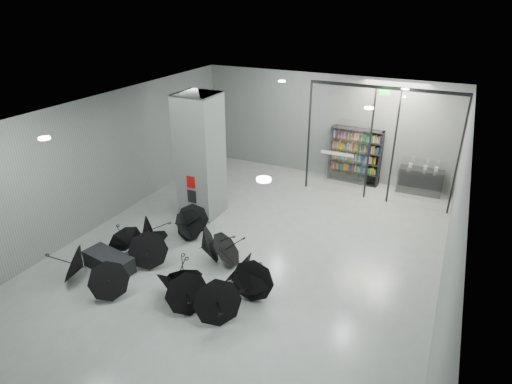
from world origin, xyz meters
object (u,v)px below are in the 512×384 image
at_px(column, 200,156).
at_px(bench, 109,262).
at_px(bookshelf, 355,156).
at_px(umbrella_cluster, 184,263).
at_px(shop_counter, 420,181).

height_order(column, bench, column).
height_order(column, bookshelf, column).
bearing_deg(column, bench, -97.49).
xyz_separation_m(bench, umbrella_cluster, (1.91, 0.69, 0.09)).
height_order(column, shop_counter, column).
bearing_deg(bench, umbrella_cluster, 28.62).
bearing_deg(shop_counter, bookshelf, -179.74).
distance_m(bench, umbrella_cluster, 2.03).
bearing_deg(bench, shop_counter, 60.45).
distance_m(column, umbrella_cluster, 3.86).
bearing_deg(bench, bookshelf, 71.73).
distance_m(column, bench, 4.29).
distance_m(bench, shop_counter, 11.04).
bearing_deg(column, umbrella_cluster, -66.32).
relative_size(column, bench, 2.84).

